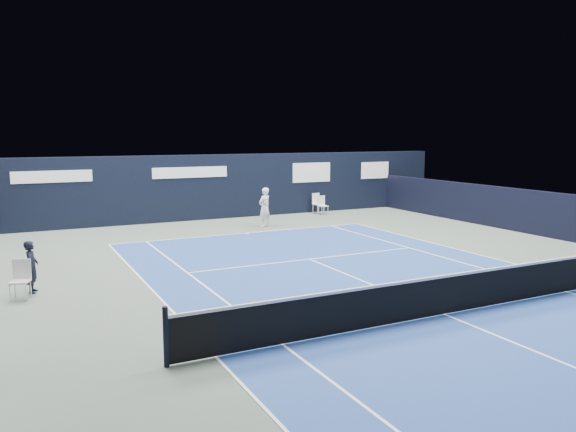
{
  "coord_description": "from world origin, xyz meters",
  "views": [
    {
      "loc": [
        -8.71,
        -9.38,
        4.07
      ],
      "look_at": [
        -0.2,
        7.58,
        1.3
      ],
      "focal_mm": 35.0,
      "sensor_mm": 36.0,
      "label": 1
    }
  ],
  "objects_px": {
    "line_judge_chair": "(21,277)",
    "tennis_net": "(446,293)",
    "folding_chair_back_b": "(317,202)",
    "folding_chair_back_a": "(322,202)",
    "tennis_player": "(265,207)"
  },
  "relations": [
    {
      "from": "line_judge_chair",
      "to": "tennis_net",
      "type": "bearing_deg",
      "value": -14.54
    },
    {
      "from": "folding_chair_back_b",
      "to": "line_judge_chair",
      "type": "xyz_separation_m",
      "value": [
        -14.16,
        -10.02,
        -0.03
      ]
    },
    {
      "from": "folding_chair_back_b",
      "to": "folding_chair_back_a",
      "type": "bearing_deg",
      "value": -96.39
    },
    {
      "from": "line_judge_chair",
      "to": "folding_chair_back_b",
      "type": "bearing_deg",
      "value": 54.53
    },
    {
      "from": "folding_chair_back_b",
      "to": "tennis_player",
      "type": "xyz_separation_m",
      "value": [
        -4.22,
        -2.73,
        0.28
      ]
    },
    {
      "from": "folding_chair_back_b",
      "to": "tennis_player",
      "type": "distance_m",
      "value": 5.03
    },
    {
      "from": "tennis_net",
      "to": "tennis_player",
      "type": "height_order",
      "value": "tennis_player"
    },
    {
      "from": "folding_chair_back_b",
      "to": "tennis_net",
      "type": "xyz_separation_m",
      "value": [
        -5.6,
        -15.75,
        -0.09
      ]
    },
    {
      "from": "folding_chair_back_b",
      "to": "line_judge_chair",
      "type": "distance_m",
      "value": 17.35
    },
    {
      "from": "tennis_net",
      "to": "tennis_player",
      "type": "xyz_separation_m",
      "value": [
        1.38,
        13.02,
        0.37
      ]
    },
    {
      "from": "folding_chair_back_a",
      "to": "tennis_player",
      "type": "height_order",
      "value": "tennis_player"
    },
    {
      "from": "folding_chair_back_a",
      "to": "tennis_player",
      "type": "distance_m",
      "value": 4.82
    },
    {
      "from": "tennis_net",
      "to": "tennis_player",
      "type": "bearing_deg",
      "value": 83.95
    },
    {
      "from": "folding_chair_back_a",
      "to": "tennis_player",
      "type": "relative_size",
      "value": 0.55
    },
    {
      "from": "tennis_player",
      "to": "tennis_net",
      "type": "bearing_deg",
      "value": -96.05
    }
  ]
}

